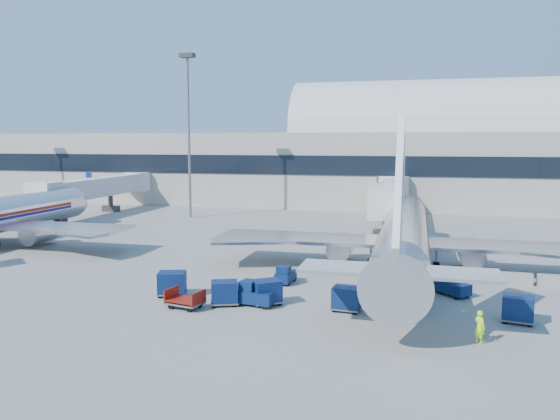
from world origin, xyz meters
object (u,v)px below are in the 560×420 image
(cart_solo_near, at_px, (347,298))
(airliner_main, at_px, (404,236))
(cart_train_b, at_px, (224,292))
(ramp_worker, at_px, (480,327))
(cart_solo_far, at_px, (518,309))
(jetbridge_mid, at_px, (102,187))
(barrier_mid, at_px, (559,281))
(cart_open_red, at_px, (186,302))
(cart_train_a, at_px, (267,292))
(tug_right, at_px, (452,285))
(barrier_near, at_px, (511,278))
(tug_left, at_px, (285,275))
(jetbridge_near, at_px, (390,194))
(mast_west, at_px, (188,111))
(tug_lead, at_px, (254,294))
(cart_train_c, at_px, (172,283))

(cart_solo_near, bearing_deg, airliner_main, 81.25)
(cart_train_b, xyz_separation_m, ramp_worker, (15.48, -3.09, 0.04))
(cart_solo_near, distance_m, cart_solo_far, 10.12)
(airliner_main, relative_size, ramp_worker, 20.89)
(jetbridge_mid, height_order, cart_solo_near, jetbridge_mid)
(barrier_mid, height_order, cart_open_red, barrier_mid)
(airliner_main, distance_m, cart_train_a, 14.74)
(cart_train_b, bearing_deg, cart_train_a, -4.65)
(barrier_mid, relative_size, tug_right, 1.18)
(airliner_main, bearing_deg, barrier_mid, -12.50)
(jetbridge_mid, height_order, barrier_near, jetbridge_mid)
(airliner_main, height_order, barrier_near, airliner_main)
(tug_right, relative_size, tug_left, 1.13)
(cart_train_a, bearing_deg, ramp_worker, -52.52)
(barrier_mid, relative_size, ramp_worker, 1.68)
(jetbridge_near, distance_m, cart_train_b, 40.07)
(jetbridge_near, xyz_separation_m, cart_open_red, (-10.92, -40.22, -3.50))
(tug_right, distance_m, cart_train_b, 15.80)
(tug_right, distance_m, ramp_worker, 9.19)
(mast_west, distance_m, cart_solo_far, 54.28)
(cart_open_red, height_order, ramp_worker, ramp_worker)
(cart_solo_far, bearing_deg, cart_train_b, -165.72)
(tug_lead, xyz_separation_m, tug_left, (0.64, 5.89, -0.09))
(mast_west, relative_size, barrier_mid, 7.53)
(cart_train_c, bearing_deg, airliner_main, 21.48)
(cart_train_c, xyz_separation_m, cart_solo_near, (12.18, -0.44, -0.07))
(jetbridge_near, xyz_separation_m, tug_left, (-6.16, -32.66, -3.29))
(jetbridge_near, distance_m, cart_solo_far, 39.31)
(jetbridge_mid, height_order, tug_left, jetbridge_mid)
(mast_west, height_order, cart_train_a, mast_west)
(cart_open_red, bearing_deg, ramp_worker, 6.45)
(barrier_near, xyz_separation_m, cart_solo_far, (-1.07, -9.26, 0.41))
(airliner_main, relative_size, jetbridge_mid, 1.35)
(airliner_main, relative_size, jetbridge_near, 1.35)
(cart_train_a, distance_m, cart_open_red, 5.29)
(airliner_main, bearing_deg, jetbridge_mid, 149.36)
(jetbridge_near, bearing_deg, tug_left, -100.67)
(jetbridge_mid, xyz_separation_m, barrier_mid, (55.70, -28.81, -3.48))
(jetbridge_near, xyz_separation_m, barrier_near, (10.40, -28.81, -3.48))
(jetbridge_mid, bearing_deg, tug_left, -42.34)
(tug_lead, distance_m, tug_left, 5.93)
(cart_train_c, bearing_deg, cart_solo_far, -15.99)
(jetbridge_mid, relative_size, cart_train_a, 11.79)
(tug_right, distance_m, cart_open_red, 18.31)
(mast_west, height_order, cart_solo_near, mast_west)
(tug_right, bearing_deg, cart_open_red, -110.83)
(tug_left, xyz_separation_m, cart_train_a, (0.09, -5.53, 0.23))
(cart_train_b, xyz_separation_m, cart_solo_far, (18.05, 0.92, 0.01))
(barrier_mid, xyz_separation_m, tug_left, (-19.86, -3.85, 0.19))
(jetbridge_near, height_order, tug_right, jetbridge_near)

